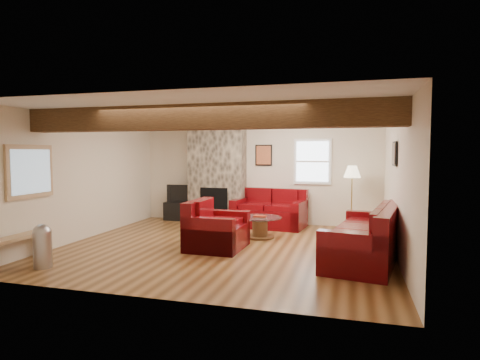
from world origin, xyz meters
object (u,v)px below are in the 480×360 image
Objects in this scene: loveseat at (269,208)px; coffee_table at (260,227)px; tv_cabinet at (183,211)px; television at (183,193)px; sofa_three at (364,233)px; floor_lamp at (352,175)px; armchair_red at (217,225)px.

loveseat reaches higher than coffee_table.
television is at bearing 0.00° from tv_cabinet.
sofa_three is at bearing -32.17° from television.
television is at bearing 176.22° from floor_lamp.
floor_lamp reaches higher than tv_cabinet.
sofa_three is at bearing -32.17° from tv_cabinet.
coffee_table is at bearing -32.61° from television.
tv_cabinet is 1.18× the size of television.
sofa_three is 1.39× the size of loveseat.
loveseat is 2.38m from tv_cabinet.
sofa_three is 2.48× the size of tv_cabinet.
armchair_red is at bearing -55.22° from tv_cabinet.
television is (-2.35, 0.30, 0.26)m from loveseat.
sofa_three is 5.25m from tv_cabinet.
floor_lamp is at bearing -3.78° from television.
coffee_table is 2.86m from tv_cabinet.
armchair_red is 1.16× the size of tv_cabinet.
floor_lamp reaches higher than coffee_table.
sofa_three is 2.91× the size of television.
coffee_table is at bearing -80.41° from loveseat.
sofa_three reaches higher than tv_cabinet.
coffee_table is 0.61× the size of floor_lamp.
floor_lamp is (4.24, -0.28, 1.02)m from tv_cabinet.
floor_lamp is at bearing -3.78° from tv_cabinet.
armchair_red is (-0.50, -2.37, -0.00)m from loveseat.
armchair_red is at bearing -55.22° from television.
television is (-2.41, 1.54, 0.48)m from coffee_table.
armchair_red is (-2.58, 0.12, -0.01)m from sofa_three.
loveseat reaches higher than armchair_red.
sofa_three reaches higher than armchair_red.
loveseat is at bearing -10.18° from armchair_red.
loveseat is 1.88× the size of coffee_table.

